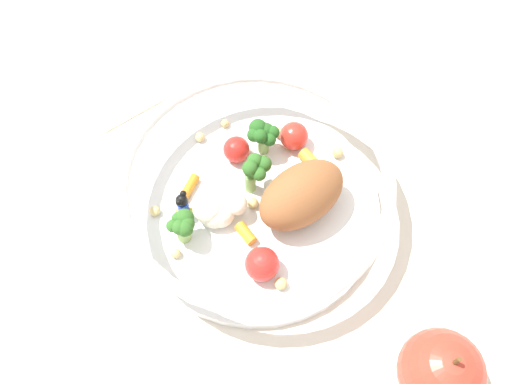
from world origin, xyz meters
name	(u,v)px	position (x,y,z in m)	size (l,w,h in m)	color
ground_plane	(250,194)	(0.00, 0.00, 0.00)	(2.40, 2.40, 0.00)	silver
food_container	(259,194)	(0.01, 0.02, 0.03)	(0.26, 0.26, 0.07)	white
loose_apple	(441,372)	(0.10, 0.22, 0.04)	(0.07, 0.07, 0.08)	#BC3828
folded_napkin	(125,76)	(-0.08, -0.20, 0.00)	(0.11, 0.11, 0.01)	silver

